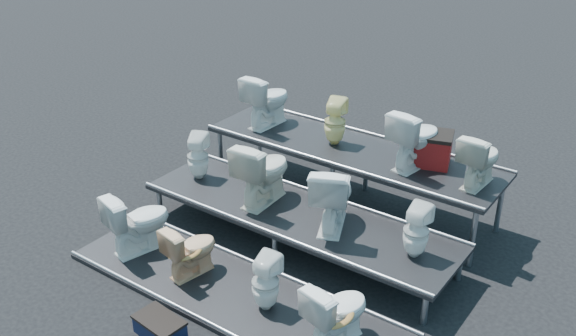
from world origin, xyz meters
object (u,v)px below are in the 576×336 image
Objects in this scene: toilet_1 at (191,249)px; toilet_8 at (267,100)px; red_crate at (430,150)px; step_stool at (160,328)px; toilet_5 at (263,171)px; toilet_2 at (266,282)px; toilet_9 at (335,122)px; toilet_3 at (337,311)px; toilet_6 at (332,195)px; toilet_10 at (415,138)px; toilet_0 at (138,221)px; toilet_7 at (416,231)px; toilet_4 at (198,156)px; toilet_11 at (480,159)px.

toilet_1 is 2.86m from toilet_8.
step_stool is (-1.24, -3.74, -0.96)m from red_crate.
toilet_5 is 1.62× the size of red_crate.
toilet_2 is 1.01× the size of toilet_9.
toilet_6 reaches higher than toilet_3.
toilet_10 is at bearing 167.19° from toilet_9.
red_crate reaches higher than toilet_3.
toilet_5 is 1.63m from toilet_8.
toilet_0 is at bearing 12.71° from toilet_3.
toilet_8 is at bearing -21.92° from toilet_7.
toilet_5 reaches higher than toilet_0.
toilet_3 is at bearing 109.72° from toilet_9.
toilet_7 is (0.21, 1.30, 0.35)m from toilet_3.
toilet_6 is 1.42m from toilet_10.
toilet_2 is 0.90m from toilet_3.
toilet_1 is 0.90× the size of toilet_3.
step_stool is (1.26, -3.55, -1.16)m from toilet_8.
toilet_0 is 1.65m from step_stool.
toilet_0 is 1.35m from toilet_4.
red_crate is at bearing 77.39° from step_stool.
toilet_11 is at bearing -96.65° from toilet_7.
toilet_2 is at bearing 67.66° from toilet_11.
step_stool is (-0.67, -0.95, -0.30)m from toilet_2.
toilet_8 reaches higher than toilet_4.
toilet_0 is 1.52× the size of red_crate.
toilet_0 is 2.96m from toilet_9.
red_crate is at bearing -68.83° from toilet_7.
toilet_6 is 1.85m from toilet_11.
toilet_7 is (1.11, 1.30, 0.39)m from toilet_2.
toilet_5 is (0.08, 1.30, 0.50)m from toilet_1.
toilet_9 is at bearing -82.53° from toilet_6.
toilet_1 is 0.77× the size of toilet_5.
toilet_10 is 0.31m from red_crate.
toilet_1 is 1.08m from step_stool.
toilet_4 is at bearing -2.39° from toilet_5.
step_stool is at bearing 82.36° from toilet_10.
toilet_4 is at bearing 24.79° from toilet_11.
toilet_1 is 1.00× the size of toilet_9.
toilet_8 is at bearing -122.35° from toilet_4.
toilet_9 is at bearing 97.24° from step_stool.
step_stool is at bearing 65.16° from toilet_11.
toilet_0 is 1.18× the size of toilet_11.
toilet_8 is (-1.93, 2.60, 0.86)m from toilet_2.
toilet_5 is at bearing -110.95° from toilet_0.
toilet_2 is 1.75m from toilet_7.
toilet_4 is at bearing 30.40° from toilet_9.
step_stool is at bearing 112.88° from toilet_8.
toilet_4 is 2.16m from toilet_6.
step_stool is at bearing 51.70° from toilet_2.
toilet_2 is at bearing 66.08° from toilet_6.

